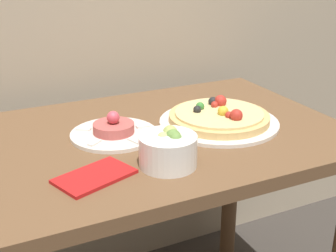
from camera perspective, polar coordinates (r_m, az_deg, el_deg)
The scene contains 5 objects.
dining_table at distance 1.32m, azimuth -1.48°, elevation -5.84°, with size 1.02×0.70×0.75m.
pizza_plate at distance 1.32m, azimuth 6.25°, elevation 0.97°, with size 0.34×0.34×0.07m.
tartare_plate at distance 1.24m, azimuth -6.63°, elevation -0.64°, with size 0.23×0.23×0.07m.
small_bowl at distance 1.07m, azimuth 0.05°, elevation -2.85°, with size 0.13×0.13×0.09m.
napkin at distance 1.04m, azimuth -8.94°, elevation -6.08°, with size 0.19×0.15×0.01m.
Camera 1 is at (-0.48, -0.71, 1.23)m, focal length 50.00 mm.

